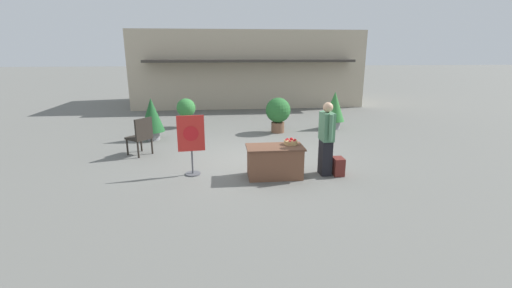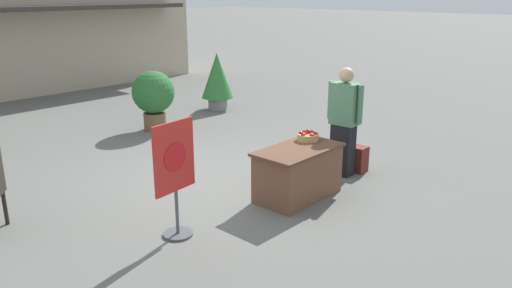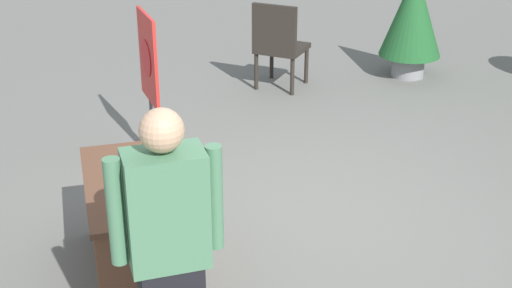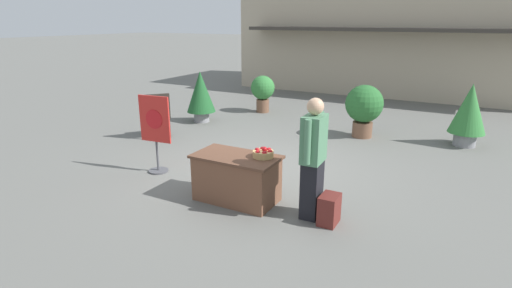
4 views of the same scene
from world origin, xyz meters
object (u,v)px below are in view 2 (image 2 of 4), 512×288
Objects in this scene: potted_plant_far_left at (153,95)px; potted_plant_near_left at (217,78)px; poster_board at (175,174)px; person_visitor at (344,121)px; display_table at (298,172)px; backpack at (356,158)px; apple_basket at (308,136)px.

potted_plant_near_left is at bearing 9.91° from potted_plant_far_left.
poster_board is 1.14× the size of potted_plant_far_left.
person_visitor is 4.42m from potted_plant_far_left.
display_table is 0.94× the size of potted_plant_near_left.
potted_plant_far_left is (-2.19, -0.38, -0.04)m from potted_plant_near_left.
display_table is at bearing -100.40° from potted_plant_far_left.
potted_plant_near_left is at bearing 72.85° from backpack.
person_visitor is at bearing -110.58° from potted_plant_near_left.
person_visitor reaches higher than backpack.
potted_plant_near_left reaches higher than apple_basket.
potted_plant_far_left reaches higher than display_table.
potted_plant_near_left reaches higher than backpack.
apple_basket is at bearing -8.33° from person_visitor.
potted_plant_far_left is (2.72, 4.10, -0.05)m from poster_board.
poster_board is at bearing -137.60° from potted_plant_near_left.
display_table is 1.51m from backpack.
poster_board is (-3.41, 0.38, 0.58)m from backpack.
apple_basket is 0.22× the size of poster_board.
backpack is 4.57m from potted_plant_far_left.
apple_basket is 0.18× the size of person_visitor.
poster_board reaches higher than display_table.
person_visitor is 1.21× the size of poster_board.
display_table is 0.59m from apple_basket.
potted_plant_near_left reaches higher than potted_plant_far_left.
display_table is at bearing 178.51° from backpack.
potted_plant_far_left is (-0.69, 4.48, 0.53)m from backpack.
poster_board is 1.02× the size of potted_plant_near_left.
poster_board is 4.92m from potted_plant_far_left.
poster_board is at bearing -7.51° from person_visitor.
apple_basket is at bearing -95.63° from potted_plant_far_left.
backpack is at bearing 77.69° from poster_board.
display_table is 0.92× the size of poster_board.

